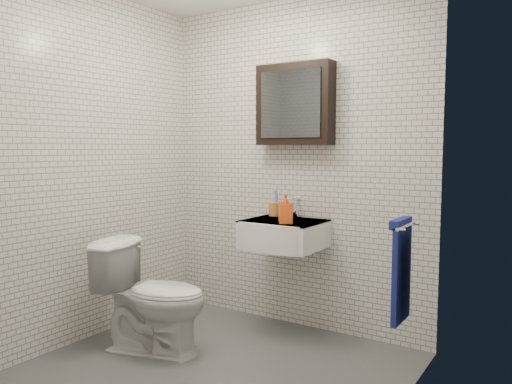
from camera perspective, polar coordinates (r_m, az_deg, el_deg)
ground at (r=3.30m, az=-4.77°, el=-19.53°), size 2.20×2.00×0.01m
room_shell at (r=3.01m, az=-4.97°, el=6.73°), size 2.22×2.02×2.51m
washbasin at (r=3.64m, az=2.89°, el=-4.79°), size 0.55×0.50×0.20m
faucet at (r=3.78m, az=4.40°, el=-1.94°), size 0.06×0.20×0.15m
mirror_cabinet at (r=3.77m, az=4.45°, el=9.94°), size 0.60×0.15×0.60m
towel_rail at (r=2.91m, az=16.29°, el=-8.12°), size 0.09×0.30×0.58m
toothbrush_cup at (r=3.88m, az=2.10°, el=-1.90°), size 0.10×0.10×0.23m
soap_bottle at (r=3.50m, az=3.40°, el=-1.92°), size 0.13×0.13×0.21m
toilet at (r=3.51m, az=-11.67°, el=-11.59°), size 0.82×0.59×0.76m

